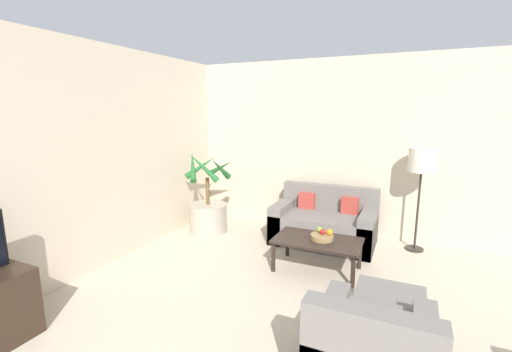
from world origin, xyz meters
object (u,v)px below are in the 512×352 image
floor_lamp (422,164)px  ottoman (389,312)px  orange_fruit (330,232)px  coffee_table (317,243)px  apple_red (323,232)px  apple_green (320,229)px  fruit_bowl (322,237)px  potted_palm (208,210)px  sofa_loveseat (324,224)px

floor_lamp → ottoman: bearing=-95.9°
orange_fruit → floor_lamp: bearing=49.7°
coffee_table → apple_red: apple_red is taller
apple_green → coffee_table: bearing=-88.6°
fruit_bowl → ottoman: bearing=-48.1°
coffee_table → ottoman: bearing=-45.8°
ottoman → coffee_table: bearing=134.2°
orange_fruit → potted_palm: bearing=164.5°
fruit_bowl → apple_green: (-0.05, 0.07, 0.06)m
orange_fruit → ottoman: 1.24m
floor_lamp → fruit_bowl: (-1.04, -1.15, -0.79)m
apple_green → ottoman: (0.88, -0.99, -0.30)m
potted_palm → sofa_loveseat: 1.83m
apple_red → fruit_bowl: bearing=-95.1°
floor_lamp → orange_fruit: (-0.96, -1.13, -0.72)m
potted_palm → apple_green: size_ratio=18.50×
floor_lamp → fruit_bowl: bearing=-132.1°
apple_red → apple_green: (-0.05, 0.05, 0.00)m
apple_red → ottoman: size_ratio=0.11×
sofa_loveseat → apple_green: size_ratio=20.19×
potted_palm → ottoman: potted_palm is taller
potted_palm → orange_fruit: size_ratio=17.45×
sofa_loveseat → apple_red: sofa_loveseat is taller
potted_palm → sofa_loveseat: potted_palm is taller
apple_green → ottoman: size_ratio=0.12×
potted_palm → fruit_bowl: potted_palm is taller
floor_lamp → apple_red: 1.70m
coffee_table → apple_green: apple_green is taller
sofa_loveseat → coffee_table: 0.95m
sofa_loveseat → ottoman: 2.09m
fruit_bowl → orange_fruit: (0.08, 0.03, 0.07)m
coffee_table → fruit_bowl: 0.09m
floor_lamp → apple_red: size_ratio=22.12×
floor_lamp → ottoman: floor_lamp is taller
potted_palm → sofa_loveseat: bearing=9.6°
potted_palm → orange_fruit: bearing=-15.5°
potted_palm → apple_red: size_ratio=20.42×
orange_fruit → ottoman: orange_fruit is taller
sofa_loveseat → floor_lamp: bearing=11.2°
sofa_loveseat → orange_fruit: size_ratio=19.04×
floor_lamp → coffee_table: size_ratio=1.40×
potted_palm → apple_red: 2.08m
potted_palm → orange_fruit: 2.15m
floor_lamp → ottoman: size_ratio=2.48×
ottoman → apple_green: bearing=131.4°
fruit_bowl → apple_green: bearing=124.6°
floor_lamp → apple_green: (-1.09, -1.08, -0.72)m
apple_green → apple_red: bearing=-47.1°
apple_red → orange_fruit: 0.08m
potted_palm → coffee_table: (1.94, -0.63, -0.01)m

